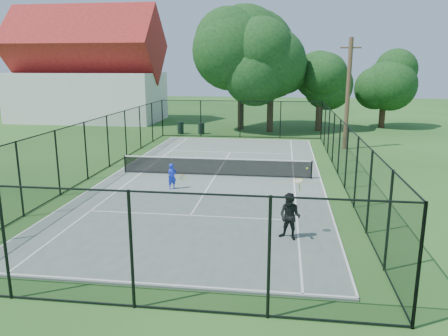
# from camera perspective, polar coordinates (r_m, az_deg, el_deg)

# --- Properties ---
(ground) EXTENTS (120.00, 120.00, 0.00)m
(ground) POSITION_cam_1_polar(r_m,az_deg,el_deg) (23.22, -1.10, -1.13)
(ground) COLOR #1E4F1B
(tennis_court) EXTENTS (11.00, 24.00, 0.06)m
(tennis_court) POSITION_cam_1_polar(r_m,az_deg,el_deg) (23.21, -1.10, -1.06)
(tennis_court) COLOR #596961
(tennis_court) RESTS_ON ground
(tennis_net) EXTENTS (10.08, 0.08, 0.95)m
(tennis_net) POSITION_cam_1_polar(r_m,az_deg,el_deg) (23.09, -1.10, 0.26)
(tennis_net) COLOR black
(tennis_net) RESTS_ON tennis_court
(fence) EXTENTS (13.10, 26.10, 3.00)m
(fence) POSITION_cam_1_polar(r_m,az_deg,el_deg) (22.89, -1.11, 2.51)
(fence) COLOR black
(fence) RESTS_ON ground
(tree_near_left) EXTENTS (7.81, 7.81, 10.18)m
(tree_near_left) POSITION_cam_1_polar(r_m,az_deg,el_deg) (40.27, 2.26, 13.97)
(tree_near_left) COLOR #332114
(tree_near_left) RESTS_ON ground
(tree_near_mid) EXTENTS (6.55, 6.55, 8.56)m
(tree_near_mid) POSITION_cam_1_polar(r_m,az_deg,el_deg) (38.89, 6.17, 12.47)
(tree_near_mid) COLOR #332114
(tree_near_mid) RESTS_ON ground
(tree_near_right) EXTENTS (5.23, 5.23, 7.22)m
(tree_near_right) POSITION_cam_1_polar(r_m,az_deg,el_deg) (40.03, 12.51, 11.27)
(tree_near_right) COLOR #332114
(tree_near_right) RESTS_ON ground
(tree_far_right) EXTENTS (4.96, 4.96, 6.57)m
(tree_far_right) POSITION_cam_1_polar(r_m,az_deg,el_deg) (43.94, 20.25, 10.25)
(tree_far_right) COLOR #332114
(tree_far_right) RESTS_ON ground
(building) EXTENTS (15.30, 8.15, 11.87)m
(building) POSITION_cam_1_polar(r_m,az_deg,el_deg) (48.74, -17.46, 11.70)
(building) COLOR silver
(building) RESTS_ON ground
(trash_bin_left) EXTENTS (0.58, 0.58, 1.03)m
(trash_bin_left) POSITION_cam_1_polar(r_m,az_deg,el_deg) (37.92, -5.70, 5.25)
(trash_bin_left) COLOR black
(trash_bin_left) RESTS_ON ground
(trash_bin_right) EXTENTS (0.58, 0.58, 0.95)m
(trash_bin_right) POSITION_cam_1_polar(r_m,az_deg,el_deg) (37.67, -2.98, 5.19)
(trash_bin_right) COLOR black
(trash_bin_right) RESTS_ON ground
(utility_pole) EXTENTS (1.40, 0.30, 7.61)m
(utility_pole) POSITION_cam_1_polar(r_m,az_deg,el_deg) (31.58, 15.88, 9.32)
(utility_pole) COLOR #4C3823
(utility_pole) RESTS_ON ground
(player_blue) EXTENTS (0.85, 0.52, 1.22)m
(player_blue) POSITION_cam_1_polar(r_m,az_deg,el_deg) (20.71, -6.78, -1.10)
(player_blue) COLOR #1A34DD
(player_blue) RESTS_ON tennis_court
(player_black) EXTENTS (1.04, 1.02, 2.37)m
(player_black) POSITION_cam_1_polar(r_m,az_deg,el_deg) (14.82, 8.60, -6.26)
(player_black) COLOR black
(player_black) RESTS_ON tennis_court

